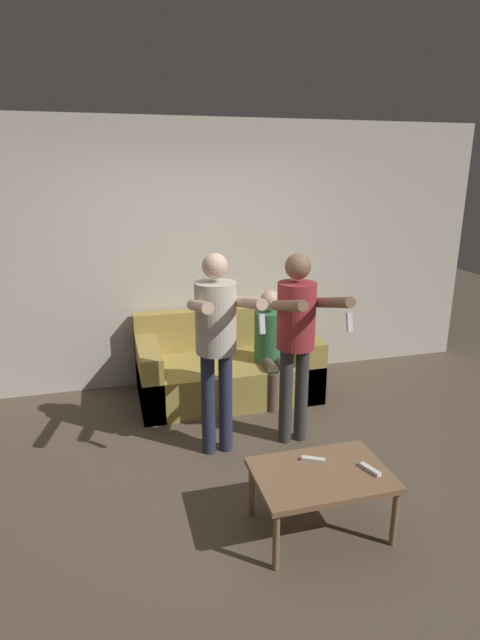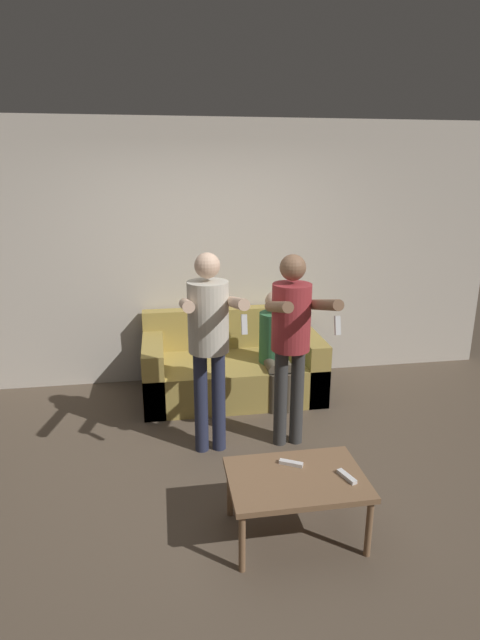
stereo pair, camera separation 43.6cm
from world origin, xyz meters
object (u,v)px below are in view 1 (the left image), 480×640
person_standing_right (297,329)px  remote_near (370,469)px  person_standing_left (217,333)px  couch (226,369)px  coffee_table (321,478)px  remote_far (313,460)px  person_seated (271,343)px

person_standing_right → remote_near: bearing=-86.9°
person_standing_left → couch: bearing=73.1°
person_standing_right → remote_near: person_standing_right is taller
couch → coffee_table: couch is taller
person_standing_left → coffee_table: person_standing_left is taller
couch → person_standing_left: 1.35m
couch → remote_far: couch is taller
person_standing_left → person_standing_right: person_standing_left is taller
person_seated → coffee_table: bearing=-99.2°
coffee_table → remote_near: size_ratio=5.44×
couch → remote_far: bearing=-87.4°
couch → remote_near: couch is taller
person_standing_left → remote_near: person_standing_left is taller
person_seated → remote_far: bearing=-99.9°
person_standing_right → coffee_table: size_ratio=1.91×
coffee_table → remote_far: 0.14m
coffee_table → couch: bearing=92.5°
remote_far → person_seated: bearing=80.1°
couch → remote_near: bearing=-80.0°
person_standing_left → remote_far: 1.18m
person_standing_left → person_standing_right: size_ratio=1.02×
person_standing_right → coffee_table: 1.25m
couch → person_standing_left: size_ratio=1.08×
couch → remote_near: 2.24m
remote_near → couch: bearing=100.0°
person_standing_left → person_standing_right: bearing=0.2°
person_standing_left → coffee_table: size_ratio=1.95×
person_standing_right → remote_near: size_ratio=10.39×
coffee_table → remote_near: remote_near is taller
person_standing_left → person_standing_right: (0.65, 0.00, -0.03)m
coffee_table → remote_near: 0.31m
person_standing_left → remote_far: size_ratio=10.91×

